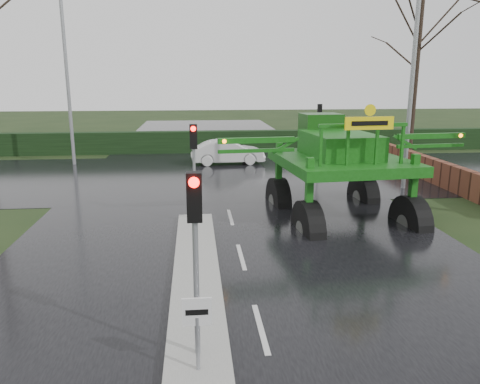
{
  "coord_description": "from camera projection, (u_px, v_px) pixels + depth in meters",
  "views": [
    {
      "loc": [
        -1.28,
        -8.64,
        5.03
      ],
      "look_at": [
        -0.05,
        3.8,
        2.0
      ],
      "focal_mm": 35.0,
      "sensor_mm": 36.0,
      "label": 1
    }
  ],
  "objects": [
    {
      "name": "ground",
      "position": [
        261.0,
        329.0,
        9.66
      ],
      "size": [
        140.0,
        140.0,
        0.0
      ],
      "primitive_type": "plane",
      "color": "black",
      "rests_on": "ground"
    },
    {
      "name": "road_main",
      "position": [
        227.0,
        204.0,
        19.33
      ],
      "size": [
        14.0,
        80.0,
        0.02
      ],
      "primitive_type": "cube",
      "color": "black",
      "rests_on": "ground"
    },
    {
      "name": "road_cross",
      "position": [
        219.0,
        175.0,
        25.13
      ],
      "size": [
        80.0,
        12.0,
        0.02
      ],
      "primitive_type": "cube",
      "color": "black",
      "rests_on": "ground"
    },
    {
      "name": "median_island",
      "position": [
        196.0,
        270.0,
        12.42
      ],
      "size": [
        1.2,
        10.0,
        0.16
      ],
      "primitive_type": "cube",
      "color": "gray",
      "rests_on": "ground"
    },
    {
      "name": "hedge_row",
      "position": [
        212.0,
        142.0,
        32.7
      ],
      "size": [
        44.0,
        0.9,
        1.5
      ],
      "primitive_type": "cube",
      "color": "black",
      "rests_on": "ground"
    },
    {
      "name": "brick_wall",
      "position": [
        407.0,
        161.0,
        26.0
      ],
      "size": [
        0.4,
        20.0,
        1.2
      ],
      "primitive_type": "cube",
      "color": "#592D1E",
      "rests_on": "ground"
    },
    {
      "name": "keep_left_sign",
      "position": [
        197.0,
        322.0,
        7.84
      ],
      "size": [
        0.5,
        0.07,
        1.35
      ],
      "color": "gray",
      "rests_on": "ground"
    },
    {
      "name": "traffic_signal_near",
      "position": [
        195.0,
        226.0,
        7.95
      ],
      "size": [
        0.26,
        0.33,
        3.52
      ],
      "color": "gray",
      "rests_on": "ground"
    },
    {
      "name": "traffic_signal_mid",
      "position": [
        194.0,
        151.0,
        16.17
      ],
      "size": [
        0.26,
        0.33,
        3.52
      ],
      "color": "gray",
      "rests_on": "ground"
    },
    {
      "name": "traffic_signal_far",
      "position": [
        319.0,
        119.0,
        29.02
      ],
      "size": [
        0.26,
        0.33,
        3.52
      ],
      "rotation": [
        0.0,
        0.0,
        3.14
      ],
      "color": "gray",
      "rests_on": "ground"
    },
    {
      "name": "street_light_right",
      "position": [
        407.0,
        57.0,
        20.64
      ],
      "size": [
        3.85,
        0.3,
        10.0
      ],
      "color": "gray",
      "rests_on": "ground"
    },
    {
      "name": "street_light_left_far",
      "position": [
        71.0,
        62.0,
        26.81
      ],
      "size": [
        3.85,
        0.3,
        10.0
      ],
      "color": "gray",
      "rests_on": "ground"
    },
    {
      "name": "tree_right_far",
      "position": [
        418.0,
        55.0,
        29.68
      ],
      "size": [
        7.0,
        7.0,
        12.05
      ],
      "color": "black",
      "rests_on": "ground"
    },
    {
      "name": "crop_sprayer",
      "position": [
        308.0,
        157.0,
        15.52
      ],
      "size": [
        9.45,
        6.26,
        5.29
      ],
      "rotation": [
        0.0,
        0.0,
        0.09
      ],
      "color": "black",
      "rests_on": "ground"
    },
    {
      "name": "white_sedan",
      "position": [
        228.0,
        164.0,
        28.36
      ],
      "size": [
        4.47,
        1.84,
        1.44
      ],
      "primitive_type": "imported",
      "rotation": [
        0.0,
        0.0,
        1.64
      ],
      "color": "silver",
      "rests_on": "ground"
    }
  ]
}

